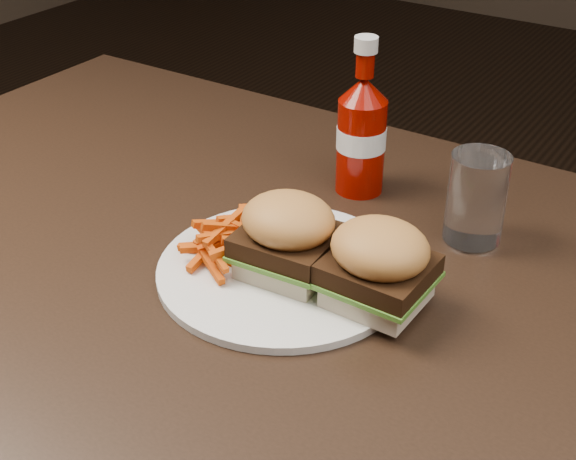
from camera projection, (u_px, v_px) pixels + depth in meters
The scene contains 7 objects.
dining_table at pixel (243, 270), 0.90m from camera, with size 1.20×0.80×0.04m, color black.
plate at pixel (283, 270), 0.85m from camera, with size 0.27×0.27×0.01m, color white.
sandwich_half_a at pixel (288, 262), 0.84m from camera, with size 0.09×0.08×0.02m, color beige.
sandwich_half_b at pixel (377, 292), 0.79m from camera, with size 0.09×0.08×0.02m, color beige.
fries_pile at pixel (240, 236), 0.86m from camera, with size 0.10×0.10×0.04m, color red, non-canonical shape.
ketchup_bottle at pixel (361, 146), 0.99m from camera, with size 0.06×0.06×0.12m, color #7F0801.
tumbler at pixel (476, 198), 0.89m from camera, with size 0.07×0.07×0.10m, color white.
Camera 1 is at (0.45, -0.59, 1.24)m, focal length 50.00 mm.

